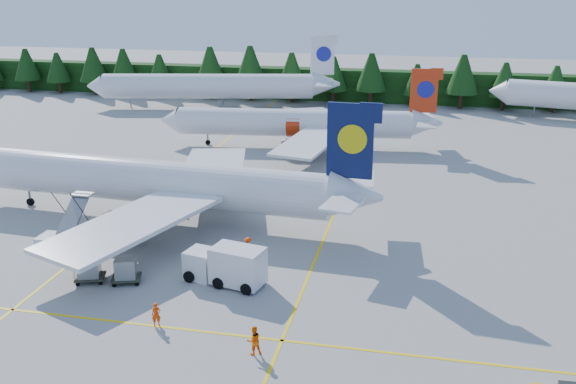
% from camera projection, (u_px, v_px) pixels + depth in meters
% --- Properties ---
extents(ground, '(320.00, 320.00, 0.00)m').
position_uv_depth(ground, '(223.00, 291.00, 49.20)').
color(ground, gray).
rests_on(ground, ground).
extents(taxi_stripe_a, '(0.25, 120.00, 0.01)m').
position_uv_depth(taxi_stripe_a, '(156.00, 196.00, 70.50)').
color(taxi_stripe_a, yellow).
rests_on(taxi_stripe_a, ground).
extents(taxi_stripe_b, '(0.25, 120.00, 0.01)m').
position_uv_depth(taxi_stripe_b, '(336.00, 209.00, 66.56)').
color(taxi_stripe_b, yellow).
rests_on(taxi_stripe_b, ground).
extents(taxi_stripe_cross, '(80.00, 0.25, 0.01)m').
position_uv_depth(taxi_stripe_cross, '(196.00, 331.00, 43.64)').
color(taxi_stripe_cross, yellow).
rests_on(taxi_stripe_cross, ground).
extents(treeline_hedge, '(220.00, 4.00, 6.00)m').
position_uv_depth(treeline_hedge, '(350.00, 85.00, 124.29)').
color(treeline_hedge, black).
rests_on(treeline_hedge, ground).
extents(airliner_navy, '(43.45, 35.67, 12.63)m').
position_uv_depth(airliner_navy, '(141.00, 181.00, 63.04)').
color(airliner_navy, silver).
rests_on(airliner_navy, ground).
extents(airliner_red, '(38.52, 31.54, 11.21)m').
position_uv_depth(airliner_red, '(289.00, 123.00, 90.05)').
color(airliner_red, silver).
rests_on(airliner_red, ground).
extents(airliner_far_left, '(44.51, 12.57, 13.08)m').
position_uv_depth(airliner_far_left, '(201.00, 86.00, 116.63)').
color(airliner_far_left, silver).
rests_on(airliner_far_left, ground).
extents(airstairs, '(4.30, 5.83, 3.87)m').
position_uv_depth(airstairs, '(64.00, 238.00, 56.97)').
color(airstairs, silver).
rests_on(airstairs, ground).
extents(service_truck, '(6.78, 3.66, 3.10)m').
position_uv_depth(service_truck, '(225.00, 264.00, 50.11)').
color(service_truck, white).
rests_on(service_truck, ground).
extents(uld_pair, '(5.56, 2.81, 1.73)m').
position_uv_depth(uld_pair, '(107.00, 268.00, 50.28)').
color(uld_pair, '#313526').
rests_on(uld_pair, ground).
extents(crew_a, '(0.75, 0.65, 1.73)m').
position_uv_depth(crew_a, '(156.00, 315.00, 44.00)').
color(crew_a, '#E83B04').
rests_on(crew_a, ground).
extents(crew_b, '(1.20, 1.14, 1.96)m').
position_uv_depth(crew_b, '(254.00, 340.00, 40.66)').
color(crew_b, '#FF5E05').
rests_on(crew_b, ground).
extents(crew_c, '(0.59, 0.77, 1.69)m').
position_uv_depth(crew_c, '(248.00, 247.00, 55.14)').
color(crew_c, '#FF4105').
rests_on(crew_c, ground).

